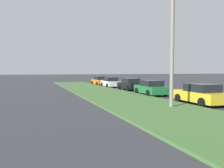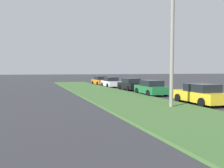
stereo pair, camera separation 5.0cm
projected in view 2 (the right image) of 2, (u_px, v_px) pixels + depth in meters
The scene contains 7 objects.
grass_median at pixel (127, 100), 18.14m from camera, with size 60.00×6.00×0.12m, color #477238.
parked_car_yellow at pixel (200, 94), 16.18m from camera, with size 4.37×2.15×1.47m.
parked_car_green at pixel (151, 88), 22.30m from camera, with size 4.39×2.20×1.47m.
parked_car_black at pixel (130, 84), 28.06m from camera, with size 4.31×2.03×1.47m.
parked_car_white at pixel (111, 82), 33.20m from camera, with size 4.33×2.07×1.47m.
parked_car_orange at pixel (100, 81), 38.49m from camera, with size 4.36×2.14×1.47m.
streetlight at pixel (177, 39), 14.20m from camera, with size 0.51×2.88×7.50m.
Camera 2 is at (-6.61, 14.39, 2.39)m, focal length 36.20 mm.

